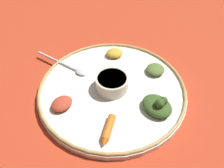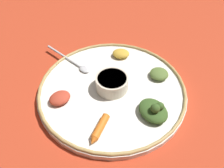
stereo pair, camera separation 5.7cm
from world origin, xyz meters
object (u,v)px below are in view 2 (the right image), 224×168
spoon (74,62)px  greens_pile (154,110)px  center_bowl (112,83)px  carrot_near_spoon (99,129)px

spoon → greens_pile: greens_pile is taller
spoon → greens_pile: size_ratio=1.70×
center_bowl → carrot_near_spoon: center_bowl is taller
greens_pile → carrot_near_spoon: (-0.07, 0.11, -0.01)m
greens_pile → center_bowl: bearing=60.1°
center_bowl → greens_pile: size_ratio=0.86×
carrot_near_spoon → spoon: bearing=31.6°
greens_pile → carrot_near_spoon: 0.13m
center_bowl → carrot_near_spoon: bearing=179.5°
center_bowl → greens_pile: (-0.06, -0.11, -0.01)m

